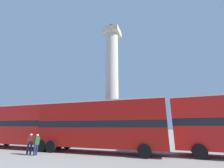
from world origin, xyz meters
name	(u,v)px	position (x,y,z in m)	size (l,w,h in m)	color
ground_plane	(112,144)	(0.00, 0.00, 0.00)	(200.00, 200.00, 0.00)	gray
monument_column	(112,101)	(0.00, 0.00, 5.61)	(5.88, 5.88, 18.39)	#BCB29E
bus_b	(25,124)	(-7.69, -6.90, 2.42)	(10.72, 2.88, 4.39)	red
bus_c	(100,124)	(1.14, -7.02, 2.41)	(11.49, 2.78, 4.37)	#B7140F
equestrian_statue	(54,130)	(-12.43, 3.94, 1.59)	(4.64, 4.31, 5.86)	#BCB29E
street_lamp	(91,122)	(-1.39, -3.54, 2.66)	(0.37, 0.37, 5.16)	black
pedestrian_near_lamp	(36,144)	(-3.12, -9.73, 0.87)	(0.21, 0.42, 1.59)	#192347
pedestrian_by_plinth	(30,143)	(-3.87, -9.63, 0.88)	(0.43, 0.40, 1.61)	#192347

